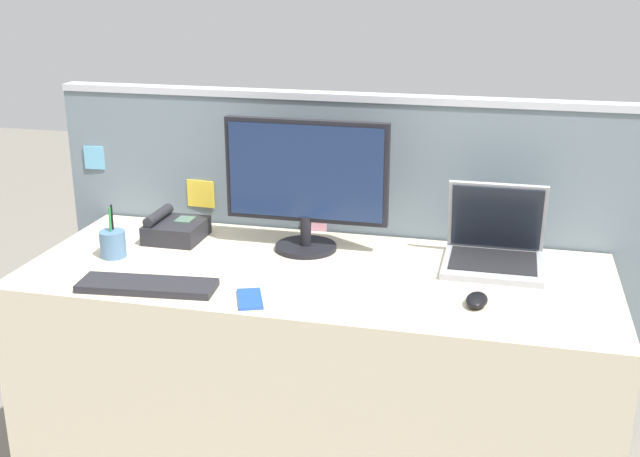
% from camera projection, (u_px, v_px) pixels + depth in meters
% --- Properties ---
extents(desk, '(1.82, 0.73, 0.75)m').
position_uv_depth(desk, '(316.00, 378.00, 2.58)').
color(desk, beige).
rests_on(desk, ground_plane).
extents(cubicle_divider, '(2.09, 0.08, 1.24)m').
position_uv_depth(cubicle_divider, '(343.00, 263.00, 2.88)').
color(cubicle_divider, slate).
rests_on(cubicle_divider, ground_plane).
extents(desktop_monitor, '(0.54, 0.20, 0.43)m').
position_uv_depth(desktop_monitor, '(306.00, 179.00, 2.57)').
color(desktop_monitor, black).
rests_on(desktop_monitor, desk).
extents(laptop, '(0.31, 0.28, 0.26)m').
position_uv_depth(laptop, '(494.00, 245.00, 2.50)').
color(laptop, '#9EA0A8').
rests_on(laptop, desk).
extents(desk_phone, '(0.18, 0.19, 0.10)m').
position_uv_depth(desk_phone, '(175.00, 229.00, 2.73)').
color(desk_phone, '#232328').
rests_on(desk_phone, desk).
extents(keyboard_main, '(0.41, 0.16, 0.02)m').
position_uv_depth(keyboard_main, '(147.00, 286.00, 2.31)').
color(keyboard_main, '#232328').
rests_on(keyboard_main, desk).
extents(computer_mouse_right_hand, '(0.07, 0.10, 0.03)m').
position_uv_depth(computer_mouse_right_hand, '(477.00, 300.00, 2.20)').
color(computer_mouse_right_hand, black).
rests_on(computer_mouse_right_hand, desk).
extents(pen_cup, '(0.08, 0.08, 0.17)m').
position_uv_depth(pen_cup, '(113.00, 244.00, 2.56)').
color(pen_cup, '#4C7093').
rests_on(pen_cup, desk).
extents(cell_phone_blue_case, '(0.11, 0.15, 0.01)m').
position_uv_depth(cell_phone_blue_case, '(250.00, 299.00, 2.24)').
color(cell_phone_blue_case, blue).
rests_on(cell_phone_blue_case, desk).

